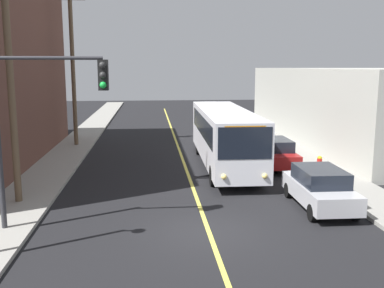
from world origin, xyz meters
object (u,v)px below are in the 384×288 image
(city_bus, at_px, (224,134))
(traffic_signal_left_corner, at_px, (44,106))
(utility_pole_near, at_px, (8,46))
(fire_hydrant, at_px, (319,163))
(parked_car_silver, at_px, (320,187))
(parked_car_red, at_px, (274,153))
(utility_pole_mid, at_px, (72,55))

(city_bus, height_order, traffic_signal_left_corner, traffic_signal_left_corner)
(utility_pole_near, distance_m, fire_hydrant, 15.79)
(traffic_signal_left_corner, distance_m, fire_hydrant, 14.56)
(parked_car_silver, height_order, fire_hydrant, parked_car_silver)
(parked_car_silver, bearing_deg, parked_car_red, 88.42)
(parked_car_red, height_order, traffic_signal_left_corner, traffic_signal_left_corner)
(utility_pole_near, bearing_deg, parked_car_red, 24.56)
(city_bus, relative_size, parked_car_silver, 2.75)
(parked_car_red, height_order, utility_pole_mid, utility_pole_mid)
(parked_car_red, xyz_separation_m, utility_pole_near, (-12.27, -5.61, 5.52))
(utility_pole_near, distance_m, traffic_signal_left_corner, 4.20)
(parked_car_red, relative_size, utility_pole_near, 0.39)
(utility_pole_near, xyz_separation_m, utility_pole_mid, (0.20, 13.34, 0.01))
(parked_car_silver, xyz_separation_m, utility_pole_mid, (-11.88, 14.95, 5.53))
(utility_pole_near, bearing_deg, fire_hydrant, 14.98)
(traffic_signal_left_corner, height_order, fire_hydrant, traffic_signal_left_corner)
(parked_car_silver, distance_m, fire_hydrant, 5.81)
(utility_pole_mid, relative_size, fire_hydrant, 13.57)
(utility_pole_near, height_order, utility_pole_mid, utility_pole_mid)
(utility_pole_near, relative_size, fire_hydrant, 13.55)
(parked_car_red, bearing_deg, traffic_signal_left_corner, -139.85)
(parked_car_silver, xyz_separation_m, traffic_signal_left_corner, (-10.14, -1.50, 3.46))
(utility_pole_mid, distance_m, fire_hydrant, 17.90)
(parked_car_red, bearing_deg, parked_car_silver, -91.58)
(parked_car_silver, distance_m, traffic_signal_left_corner, 10.82)
(parked_car_red, bearing_deg, utility_pole_near, -155.44)
(utility_pole_near, distance_m, utility_pole_mid, 13.34)
(parked_car_red, xyz_separation_m, traffic_signal_left_corner, (-10.34, -8.72, 3.46))
(parked_car_red, distance_m, utility_pole_mid, 15.37)
(city_bus, distance_m, utility_pole_near, 12.26)
(parked_car_silver, height_order, utility_pole_mid, utility_pole_mid)
(utility_pole_mid, relative_size, traffic_signal_left_corner, 1.90)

